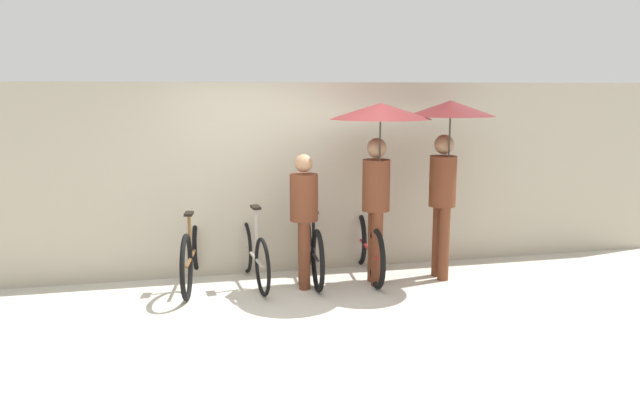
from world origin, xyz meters
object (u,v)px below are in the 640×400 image
(pedestrian_leading, at_px, (304,211))
(parked_bicycle_1, at_px, (253,254))
(pedestrian_trailing, at_px, (448,140))
(parked_bicycle_0, at_px, (193,253))
(pedestrian_center, at_px, (379,139))
(parked_bicycle_3, at_px, (367,246))
(parked_bicycle_2, at_px, (311,249))

(pedestrian_leading, bearing_deg, parked_bicycle_1, -18.45)
(parked_bicycle_1, height_order, pedestrian_trailing, pedestrian_trailing)
(parked_bicycle_0, height_order, pedestrian_center, pedestrian_center)
(pedestrian_center, xyz_separation_m, pedestrian_trailing, (0.85, 0.04, -0.03))
(parked_bicycle_3, height_order, pedestrian_center, pedestrian_center)
(parked_bicycle_2, xyz_separation_m, parked_bicycle_3, (0.70, -0.01, -0.01))
(parked_bicycle_0, relative_size, pedestrian_center, 0.85)
(parked_bicycle_0, height_order, pedestrian_trailing, pedestrian_trailing)
(parked_bicycle_0, distance_m, pedestrian_center, 2.54)
(pedestrian_leading, height_order, pedestrian_trailing, pedestrian_trailing)
(parked_bicycle_0, distance_m, pedestrian_leading, 1.41)
(parked_bicycle_2, bearing_deg, pedestrian_leading, 156.40)
(parked_bicycle_1, height_order, pedestrian_center, pedestrian_center)
(parked_bicycle_1, xyz_separation_m, pedestrian_center, (1.39, -0.43, 1.36))
(pedestrian_leading, relative_size, pedestrian_center, 0.73)
(parked_bicycle_3, distance_m, pedestrian_center, 1.42)
(parked_bicycle_0, bearing_deg, parked_bicycle_1, -89.80)
(parked_bicycle_0, relative_size, pedestrian_leading, 1.16)
(parked_bicycle_0, bearing_deg, parked_bicycle_2, -85.40)
(parked_bicycle_1, relative_size, pedestrian_trailing, 0.75)
(parked_bicycle_0, relative_size, parked_bicycle_3, 1.05)
(parked_bicycle_0, distance_m, parked_bicycle_1, 0.71)
(parked_bicycle_1, bearing_deg, pedestrian_leading, -121.71)
(parked_bicycle_2, height_order, pedestrian_leading, pedestrian_leading)
(pedestrian_leading, bearing_deg, parked_bicycle_0, -8.59)
(parked_bicycle_0, distance_m, parked_bicycle_3, 2.11)
(parked_bicycle_3, distance_m, pedestrian_trailing, 1.61)
(parked_bicycle_2, distance_m, pedestrian_center, 1.57)
(parked_bicycle_0, height_order, parked_bicycle_1, parked_bicycle_0)
(parked_bicycle_2, relative_size, parked_bicycle_3, 0.97)
(parked_bicycle_1, xyz_separation_m, pedestrian_trailing, (2.24, -0.39, 1.33))
(parked_bicycle_1, distance_m, parked_bicycle_2, 0.70)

